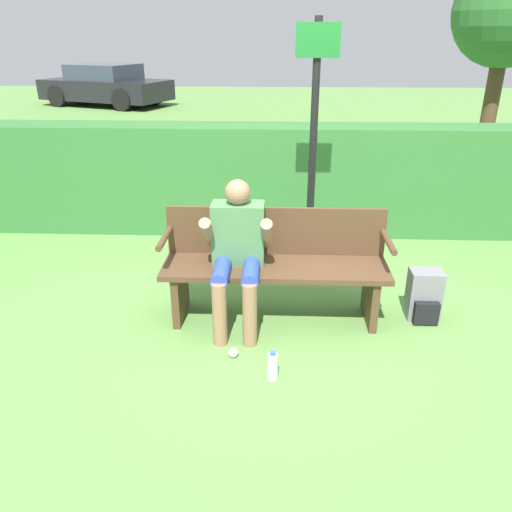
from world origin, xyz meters
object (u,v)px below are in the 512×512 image
at_px(water_bottle, 273,366).
at_px(tree, 508,14).
at_px(park_bench, 275,264).
at_px(person_seated, 237,248).
at_px(parked_car, 106,86).
at_px(backpack, 424,296).
at_px(signpost, 314,132).

distance_m(water_bottle, tree, 8.18).
bearing_deg(park_bench, person_seated, -156.41).
bearing_deg(water_bottle, parked_car, 111.75).
bearing_deg(backpack, person_seated, -175.73).
height_order(backpack, signpost, signpost).
height_order(person_seated, parked_car, parked_car).
height_order(park_bench, person_seated, person_seated).
relative_size(park_bench, signpost, 0.78).
relative_size(park_bench, backpack, 4.27).
relative_size(person_seated, water_bottle, 5.38).
relative_size(park_bench, person_seated, 1.54).
relative_size(water_bottle, tree, 0.06).
relative_size(parked_car, tree, 1.31).
distance_m(signpost, parked_car, 13.68).
xyz_separation_m(backpack, signpost, (-0.89, 1.04, 1.14)).
bearing_deg(water_bottle, signpost, 79.82).
bearing_deg(backpack, signpost, 130.75).
xyz_separation_m(person_seated, tree, (4.18, 6.04, 1.84)).
bearing_deg(water_bottle, park_bench, 89.66).
distance_m(person_seated, parked_car, 14.45).
distance_m(water_bottle, parked_car, 15.27).
xyz_separation_m(water_bottle, parked_car, (-5.65, 14.17, 0.53)).
xyz_separation_m(signpost, tree, (3.54, 4.89, 1.15)).
xyz_separation_m(park_bench, backpack, (1.23, -0.02, -0.27)).
height_order(water_bottle, parked_car, parked_car).
bearing_deg(signpost, tree, 54.05).
bearing_deg(signpost, park_bench, -108.22).
bearing_deg(person_seated, water_bottle, -68.87).
xyz_separation_m(person_seated, parked_car, (-5.36, 13.42, -0.03)).
bearing_deg(signpost, backpack, -49.25).
bearing_deg(signpost, water_bottle, -100.18).
relative_size(backpack, water_bottle, 1.95).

